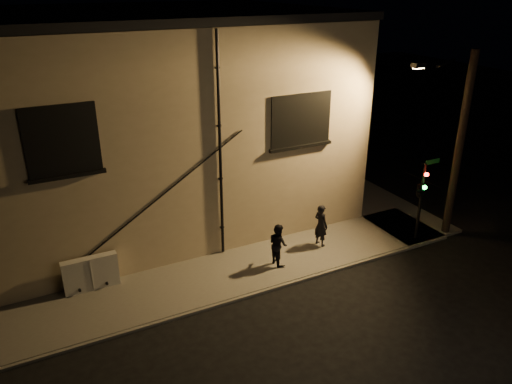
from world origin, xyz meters
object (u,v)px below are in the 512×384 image
utility_cabinet (91,273)px  streetlamp_pole (457,143)px  pedestrian_a (321,225)px  pedestrian_b (278,244)px  traffic_signal (421,189)px

utility_cabinet → streetlamp_pole: bearing=-9.6°
pedestrian_a → streetlamp_pole: size_ratio=0.23×
pedestrian_b → streetlamp_pole: (7.51, -0.91, 3.08)m
utility_cabinet → pedestrian_b: (6.49, -1.46, 0.20)m
utility_cabinet → traffic_signal: bearing=-11.0°
utility_cabinet → traffic_signal: (12.33, -2.41, 1.65)m
pedestrian_a → pedestrian_b: pedestrian_a is taller
utility_cabinet → pedestrian_b: 6.65m
utility_cabinet → pedestrian_a: 8.75m
pedestrian_b → streetlamp_pole: 8.17m
pedestrian_b → streetlamp_pole: bearing=-100.0°
pedestrian_b → streetlamp_pole: streetlamp_pole is taller
traffic_signal → pedestrian_a: bearing=158.8°
pedestrian_a → traffic_signal: traffic_signal is taller
utility_cabinet → streetlamp_pole: streetlamp_pole is taller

